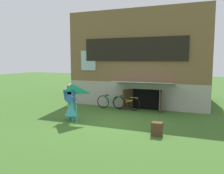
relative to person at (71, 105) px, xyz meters
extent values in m
plane|color=#386023|center=(1.75, 0.39, -0.66)|extent=(60.00, 60.00, 0.00)
cube|color=#9E998E|center=(1.75, 6.05, 0.03)|extent=(7.63, 5.31, 1.38)
cube|color=brown|center=(1.75, 6.05, 2.64)|extent=(7.63, 5.31, 3.84)
cube|color=black|center=(1.75, 3.35, 2.45)|extent=(5.48, 0.08, 1.20)
cube|color=#9EB7C6|center=(1.75, 3.37, 2.45)|extent=(5.32, 0.04, 1.08)
cube|color=#9EB7C6|center=(-0.90, 3.36, 1.87)|extent=(0.90, 0.06, 1.10)
cube|color=black|center=(2.41, 3.38, -0.14)|extent=(1.40, 0.03, 1.05)
cube|color=#3D2B1E|center=(1.56, 3.09, -0.14)|extent=(0.39, 0.64, 1.05)
cube|color=#3D2B1E|center=(3.26, 3.09, -0.14)|extent=(0.20, 0.70, 1.05)
cube|color=#999EA8|center=(2.41, 2.84, 0.77)|extent=(3.03, 1.09, 0.18)
cylinder|color=teal|center=(-0.08, 0.00, -0.26)|extent=(0.14, 0.14, 0.80)
cylinder|color=teal|center=(0.08, 0.00, -0.26)|extent=(0.14, 0.14, 0.80)
cone|color=teal|center=(0.00, 0.00, -0.14)|extent=(0.52, 0.52, 0.60)
cube|color=#3366B7|center=(0.00, 0.00, 0.42)|extent=(0.34, 0.20, 0.56)
cylinder|color=#3366B7|center=(-0.22, -0.10, 0.44)|extent=(0.17, 0.32, 0.52)
cylinder|color=#3366B7|center=(0.22, -0.10, 0.44)|extent=(0.17, 0.32, 0.52)
cube|color=maroon|center=(0.00, -0.06, 0.65)|extent=(0.20, 0.08, 0.36)
sphere|color=#D8AD8E|center=(0.00, 0.00, 0.81)|extent=(0.22, 0.22, 0.22)
pyramid|color=#2DB2CC|center=(0.40, -0.55, 0.60)|extent=(0.97, 0.80, 0.53)
cylinder|color=beige|center=(0.35, -0.25, 0.32)|extent=(0.01, 0.59, 0.46)
cylinder|color=#2DB2CC|center=(0.45, -0.30, -0.28)|extent=(0.03, 0.03, 0.77)
torus|color=black|center=(1.96, 2.81, -0.32)|extent=(0.67, 0.15, 0.67)
torus|color=black|center=(1.06, 2.95, -0.32)|extent=(0.67, 0.15, 0.67)
cylinder|color=gold|center=(1.51, 2.88, -0.15)|extent=(0.68, 0.14, 0.04)
cylinder|color=gold|center=(1.51, 2.88, -0.26)|extent=(0.75, 0.15, 0.27)
cylinder|color=gold|center=(1.29, 2.92, -0.15)|extent=(0.04, 0.04, 0.38)
cube|color=black|center=(1.29, 2.92, 0.04)|extent=(0.20, 0.08, 0.05)
cylinder|color=gold|center=(1.96, 2.81, 0.01)|extent=(0.44, 0.10, 0.03)
torus|color=black|center=(1.17, 2.80, -0.32)|extent=(0.69, 0.06, 0.69)
torus|color=black|center=(0.24, 2.82, -0.32)|extent=(0.69, 0.06, 0.69)
cylinder|color=#287A3D|center=(0.71, 2.81, -0.14)|extent=(0.70, 0.05, 0.04)
cylinder|color=#287A3D|center=(0.71, 2.81, -0.26)|extent=(0.76, 0.05, 0.28)
cylinder|color=#287A3D|center=(0.48, 2.82, -0.14)|extent=(0.04, 0.04, 0.38)
cube|color=black|center=(0.48, 2.82, 0.05)|extent=(0.20, 0.08, 0.05)
cylinder|color=#287A3D|center=(1.17, 2.80, 0.02)|extent=(0.44, 0.04, 0.03)
cube|color=#4C331E|center=(3.81, -0.65, -0.43)|extent=(0.37, 0.31, 0.46)
camera|label=1|loc=(5.26, -8.38, 1.91)|focal=37.39mm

